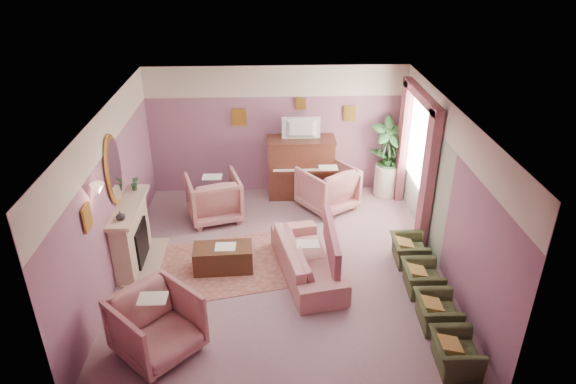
{
  "coord_description": "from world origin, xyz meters",
  "views": [
    {
      "loc": [
        -0.19,
        -7.44,
        5.25
      ],
      "look_at": [
        0.13,
        0.4,
        1.24
      ],
      "focal_mm": 32.0,
      "sensor_mm": 36.0,
      "label": 1
    }
  ],
  "objects_px": {
    "sofa": "(308,253)",
    "side_table": "(386,180)",
    "olive_chair_d": "(409,247)",
    "floral_armchair_right": "(328,186)",
    "olive_chair_b": "(437,308)",
    "olive_chair_a": "(456,349)",
    "television": "(301,127)",
    "coffee_table": "(223,258)",
    "olive_chair_c": "(422,275)",
    "floral_armchair_front": "(156,322)",
    "floral_armchair_left": "(214,195)",
    "piano": "(301,168)"
  },
  "relations": [
    {
      "from": "olive_chair_b",
      "to": "olive_chair_d",
      "type": "distance_m",
      "value": 1.64
    },
    {
      "from": "side_table",
      "to": "olive_chair_b",
      "type": "bearing_deg",
      "value": -91.96
    },
    {
      "from": "olive_chair_b",
      "to": "coffee_table",
      "type": "bearing_deg",
      "value": 154.68
    },
    {
      "from": "television",
      "to": "olive_chair_d",
      "type": "xyz_separation_m",
      "value": [
        1.74,
        -2.6,
        -1.3
      ]
    },
    {
      "from": "floral_armchair_right",
      "to": "coffee_table",
      "type": "bearing_deg",
      "value": -133.52
    },
    {
      "from": "floral_armchair_front",
      "to": "olive_chair_c",
      "type": "xyz_separation_m",
      "value": [
        4.0,
        1.21,
        -0.22
      ]
    },
    {
      "from": "olive_chair_b",
      "to": "olive_chair_c",
      "type": "xyz_separation_m",
      "value": [
        0.0,
        0.82,
        0.0
      ]
    },
    {
      "from": "piano",
      "to": "olive_chair_d",
      "type": "distance_m",
      "value": 3.19
    },
    {
      "from": "coffee_table",
      "to": "olive_chair_a",
      "type": "bearing_deg",
      "value": -35.96
    },
    {
      "from": "floral_armchair_left",
      "to": "olive_chair_b",
      "type": "bearing_deg",
      "value": -43.15
    },
    {
      "from": "floral_armchair_front",
      "to": "olive_chair_c",
      "type": "bearing_deg",
      "value": 16.85
    },
    {
      "from": "sofa",
      "to": "olive_chair_c",
      "type": "bearing_deg",
      "value": -16.01
    },
    {
      "from": "floral_armchair_left",
      "to": "floral_armchair_right",
      "type": "bearing_deg",
      "value": 8.34
    },
    {
      "from": "piano",
      "to": "olive_chair_d",
      "type": "relative_size",
      "value": 2.0
    },
    {
      "from": "olive_chair_a",
      "to": "side_table",
      "type": "height_order",
      "value": "side_table"
    },
    {
      "from": "olive_chair_a",
      "to": "olive_chair_d",
      "type": "relative_size",
      "value": 1.0
    },
    {
      "from": "piano",
      "to": "sofa",
      "type": "distance_m",
      "value": 2.96
    },
    {
      "from": "olive_chair_a",
      "to": "olive_chair_b",
      "type": "height_order",
      "value": "same"
    },
    {
      "from": "floral_armchair_front",
      "to": "olive_chair_d",
      "type": "distance_m",
      "value": 4.49
    },
    {
      "from": "coffee_table",
      "to": "olive_chair_c",
      "type": "height_order",
      "value": "olive_chair_c"
    },
    {
      "from": "sofa",
      "to": "olive_chair_d",
      "type": "relative_size",
      "value": 3.01
    },
    {
      "from": "floral_armchair_front",
      "to": "side_table",
      "type": "relative_size",
      "value": 1.49
    },
    {
      "from": "olive_chair_a",
      "to": "olive_chair_d",
      "type": "distance_m",
      "value": 2.46
    },
    {
      "from": "coffee_table",
      "to": "olive_chair_a",
      "type": "distance_m",
      "value": 4.02
    },
    {
      "from": "sofa",
      "to": "floral_armchair_right",
      "type": "distance_m",
      "value": 2.41
    },
    {
      "from": "coffee_table",
      "to": "olive_chair_b",
      "type": "relative_size",
      "value": 1.43
    },
    {
      "from": "sofa",
      "to": "floral_armchair_left",
      "type": "xyz_separation_m",
      "value": [
        -1.74,
        1.99,
        0.1
      ]
    },
    {
      "from": "olive_chair_c",
      "to": "floral_armchair_front",
      "type": "bearing_deg",
      "value": -163.15
    },
    {
      "from": "floral_armchair_front",
      "to": "olive_chair_c",
      "type": "distance_m",
      "value": 4.18
    },
    {
      "from": "floral_armchair_right",
      "to": "olive_chair_d",
      "type": "height_order",
      "value": "floral_armchair_right"
    },
    {
      "from": "coffee_table",
      "to": "sofa",
      "type": "bearing_deg",
      "value": -7.79
    },
    {
      "from": "piano",
      "to": "coffee_table",
      "type": "relative_size",
      "value": 1.4
    },
    {
      "from": "floral_armchair_right",
      "to": "olive_chair_b",
      "type": "distance_m",
      "value": 3.88
    },
    {
      "from": "floral_armchair_right",
      "to": "side_table",
      "type": "relative_size",
      "value": 1.49
    },
    {
      "from": "olive_chair_a",
      "to": "olive_chair_d",
      "type": "height_order",
      "value": "same"
    },
    {
      "from": "sofa",
      "to": "side_table",
      "type": "xyz_separation_m",
      "value": [
        1.96,
        2.91,
        -0.07
      ]
    },
    {
      "from": "floral_armchair_front",
      "to": "coffee_table",
      "type": "bearing_deg",
      "value": 68.76
    },
    {
      "from": "coffee_table",
      "to": "floral_armchair_front",
      "type": "relative_size",
      "value": 0.96
    },
    {
      "from": "television",
      "to": "olive_chair_d",
      "type": "bearing_deg",
      "value": -56.1
    },
    {
      "from": "coffee_table",
      "to": "side_table",
      "type": "relative_size",
      "value": 1.43
    },
    {
      "from": "coffee_table",
      "to": "floral_armchair_front",
      "type": "xyz_separation_m",
      "value": [
        -0.75,
        -1.93,
        0.29
      ]
    },
    {
      "from": "floral_armchair_left",
      "to": "television",
      "type": "bearing_deg",
      "value": 26.65
    },
    {
      "from": "television",
      "to": "floral_armchair_right",
      "type": "xyz_separation_m",
      "value": [
        0.52,
        -0.57,
        -1.08
      ]
    },
    {
      "from": "olive_chair_d",
      "to": "floral_armchair_right",
      "type": "bearing_deg",
      "value": 121.06
    },
    {
      "from": "sofa",
      "to": "olive_chair_c",
      "type": "distance_m",
      "value": 1.89
    },
    {
      "from": "sofa",
      "to": "side_table",
      "type": "height_order",
      "value": "sofa"
    },
    {
      "from": "olive_chair_a",
      "to": "olive_chair_b",
      "type": "xyz_separation_m",
      "value": [
        0.0,
        0.82,
        0.0
      ]
    },
    {
      "from": "olive_chair_b",
      "to": "olive_chair_c",
      "type": "bearing_deg",
      "value": 90.0
    },
    {
      "from": "sofa",
      "to": "floral_armchair_front",
      "type": "height_order",
      "value": "floral_armchair_front"
    },
    {
      "from": "sofa",
      "to": "floral_armchair_front",
      "type": "distance_m",
      "value": 2.79
    }
  ]
}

